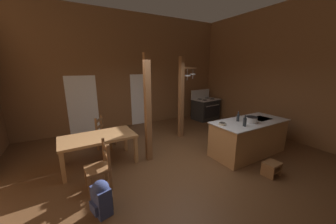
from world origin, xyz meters
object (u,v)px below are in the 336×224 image
(kitchen_island, at_px, (248,137))
(ladderback_chair_near_window, at_px, (100,167))
(ladderback_chair_by_post, at_px, (104,133))
(mixing_bowl_on_counter, at_px, (222,124))
(backpack, at_px, (101,197))
(bottle_short_on_counter, at_px, (238,117))
(stove_range, at_px, (205,109))
(bottle_tall_on_counter, at_px, (245,122))
(dining_table, at_px, (98,139))
(step_stool, at_px, (272,168))
(stockpot_on_counter, at_px, (251,120))

(kitchen_island, height_order, ladderback_chair_near_window, ladderback_chair_near_window)
(ladderback_chair_by_post, height_order, mixing_bowl_on_counter, mixing_bowl_on_counter)
(backpack, relative_size, mixing_bowl_on_counter, 3.35)
(kitchen_island, height_order, bottle_short_on_counter, bottle_short_on_counter)
(stove_range, distance_m, ladderback_chair_near_window, 5.75)
(ladderback_chair_near_window, xyz_separation_m, ladderback_chair_by_post, (0.43, 1.87, 0.00))
(stove_range, bearing_deg, bottle_tall_on_counter, -117.11)
(dining_table, distance_m, backpack, 1.70)
(step_stool, bearing_deg, ladderback_chair_near_window, 157.22)
(bottle_tall_on_counter, xyz_separation_m, bottle_short_on_counter, (0.21, 0.38, -0.01))
(dining_table, height_order, ladderback_chair_by_post, ladderback_chair_by_post)
(kitchen_island, height_order, stove_range, stove_range)
(backpack, xyz_separation_m, mixing_bowl_on_counter, (2.98, 0.36, 0.65))
(step_stool, distance_m, dining_table, 4.02)
(stockpot_on_counter, relative_size, bottle_short_on_counter, 1.38)
(mixing_bowl_on_counter, xyz_separation_m, bottle_short_on_counter, (0.62, 0.05, 0.07))
(ladderback_chair_near_window, bearing_deg, stockpot_on_counter, -8.65)
(backpack, height_order, bottle_tall_on_counter, bottle_tall_on_counter)
(ladderback_chair_by_post, height_order, stockpot_on_counter, stockpot_on_counter)
(backpack, height_order, bottle_short_on_counter, bottle_short_on_counter)
(stove_range, bearing_deg, mixing_bowl_on_counter, -124.88)
(kitchen_island, bearing_deg, dining_table, 159.44)
(kitchen_island, xyz_separation_m, mixing_bowl_on_counter, (-0.93, 0.10, 0.50))
(ladderback_chair_by_post, relative_size, mixing_bowl_on_counter, 5.35)
(ladderback_chair_near_window, distance_m, backpack, 0.73)
(bottle_tall_on_counter, bearing_deg, bottle_short_on_counter, 60.95)
(ladderback_chair_by_post, xyz_separation_m, mixing_bowl_on_counter, (2.44, -2.21, 0.52))
(bottle_tall_on_counter, bearing_deg, backpack, -179.32)
(dining_table, distance_m, ladderback_chair_near_window, 0.97)
(stove_range, distance_m, backpack, 6.22)
(kitchen_island, distance_m, ladderback_chair_near_window, 3.82)
(backpack, bearing_deg, bottle_short_on_counter, 6.59)
(stove_range, bearing_deg, ladderback_chair_near_window, -151.20)
(kitchen_island, distance_m, ladderback_chair_by_post, 4.08)
(bottle_tall_on_counter, bearing_deg, step_stool, -83.94)
(kitchen_island, xyz_separation_m, dining_table, (-3.67, 1.38, 0.18))
(stove_range, bearing_deg, ladderback_chair_by_post, -168.96)
(ladderback_chair_by_post, bearing_deg, stove_range, 11.04)
(step_stool, relative_size, mixing_bowl_on_counter, 2.11)
(ladderback_chair_by_post, bearing_deg, step_stool, -48.28)
(stove_range, relative_size, step_stool, 3.52)
(dining_table, distance_m, stockpot_on_counter, 3.87)
(mixing_bowl_on_counter, bearing_deg, bottle_tall_on_counter, -38.39)
(step_stool, distance_m, bottle_short_on_counter, 1.42)
(dining_table, height_order, bottle_short_on_counter, bottle_short_on_counter)
(stockpot_on_counter, xyz_separation_m, bottle_short_on_counter, (-0.19, 0.27, 0.02))
(kitchen_island, distance_m, stove_range, 3.44)
(kitchen_island, distance_m, dining_table, 3.92)
(backpack, bearing_deg, bottle_tall_on_counter, 0.68)
(kitchen_island, bearing_deg, bottle_tall_on_counter, -156.19)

